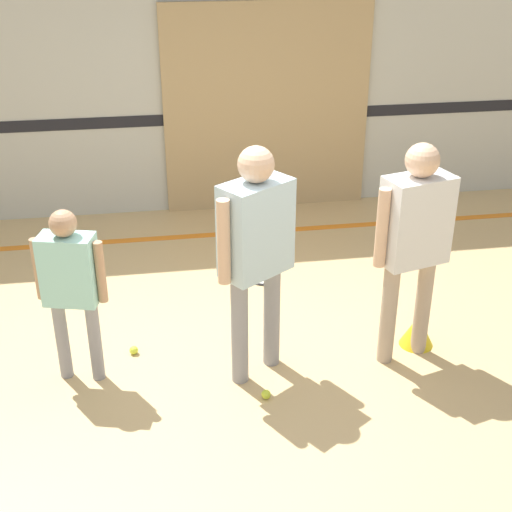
{
  "coord_description": "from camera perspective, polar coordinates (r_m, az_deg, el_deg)",
  "views": [
    {
      "loc": [
        -0.63,
        -4.4,
        3.13
      ],
      "look_at": [
        0.05,
        -0.14,
        0.95
      ],
      "focal_mm": 50.0,
      "sensor_mm": 36.0,
      "label": 1
    }
  ],
  "objects": [
    {
      "name": "tennis_ball_stray_left",
      "position": [
        5.57,
        -9.75,
        -7.44
      ],
      "size": [
        0.07,
        0.07,
        0.07
      ],
      "primitive_type": "sphere",
      "color": "#CCE038",
      "rests_on": "ground_plane"
    },
    {
      "name": "wall_back",
      "position": [
        7.61,
        -4.25,
        15.13
      ],
      "size": [
        16.0,
        0.07,
        3.2
      ],
      "color": "beige",
      "rests_on": "ground_plane"
    },
    {
      "name": "wall_panel",
      "position": [
        7.75,
        0.89,
        11.68
      ],
      "size": [
        2.21,
        0.05,
        2.21
      ],
      "color": "tan",
      "rests_on": "ground_plane"
    },
    {
      "name": "person_student_right",
      "position": [
        5.1,
        12.57,
        1.93
      ],
      "size": [
        0.62,
        0.37,
        1.68
      ],
      "rotation": [
        0.0,
        0.0,
        -2.87
      ],
      "color": "tan",
      "rests_on": "ground_plane"
    },
    {
      "name": "ground_plane",
      "position": [
        5.43,
        -0.72,
        -8.35
      ],
      "size": [
        16.0,
        16.0,
        0.0
      ],
      "primitive_type": "plane",
      "color": "tan"
    },
    {
      "name": "person_student_left",
      "position": [
        5.0,
        -14.63,
        -1.75
      ],
      "size": [
        0.49,
        0.29,
        1.32
      ],
      "rotation": [
        0.0,
        0.0,
        -0.26
      ],
      "color": "gray",
      "rests_on": "ground_plane"
    },
    {
      "name": "racket_spare_on_floor",
      "position": [
        6.52,
        0.44,
        -1.78
      ],
      "size": [
        0.5,
        0.29,
        0.03
      ],
      "rotation": [
        0.0,
        0.0,
        3.04
      ],
      "color": "#28282D",
      "rests_on": "ground_plane"
    },
    {
      "name": "person_instructor",
      "position": [
        4.78,
        0.0,
        1.26
      ],
      "size": [
        0.56,
        0.49,
        1.72
      ],
      "rotation": [
        0.0,
        0.0,
        0.6
      ],
      "color": "gray",
      "rests_on": "ground_plane"
    },
    {
      "name": "tennis_ball_near_instructor",
      "position": [
        5.05,
        0.81,
        -11.01
      ],
      "size": [
        0.07,
        0.07,
        0.07
      ],
      "primitive_type": "sphere",
      "color": "#CCE038",
      "rests_on": "ground_plane"
    },
    {
      "name": "training_cone",
      "position": [
        5.68,
        12.78,
        -5.81
      ],
      "size": [
        0.26,
        0.26,
        0.26
      ],
      "color": "yellow",
      "rests_on": "ground_plane"
    },
    {
      "name": "floor_stripe",
      "position": [
        7.39,
        -3.29,
        1.73
      ],
      "size": [
        14.4,
        0.1,
        0.01
      ],
      "color": "orange",
      "rests_on": "ground_plane"
    },
    {
      "name": "tennis_ball_by_spare_racket",
      "position": [
        6.44,
        0.92,
        -1.91
      ],
      "size": [
        0.07,
        0.07,
        0.07
      ],
      "primitive_type": "sphere",
      "color": "#CCE038",
      "rests_on": "ground_plane"
    }
  ]
}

